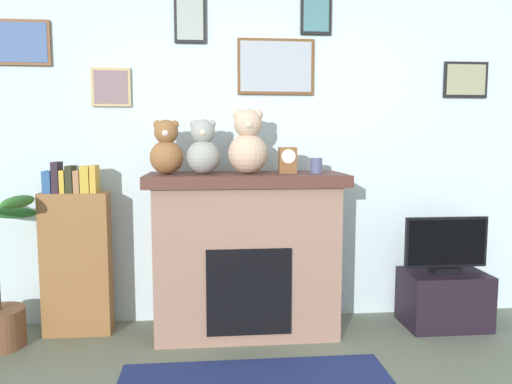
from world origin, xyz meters
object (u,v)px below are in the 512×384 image
at_px(tv_stand, 444,299).
at_px(bookshelf, 76,256).
at_px(teddy_bear_brown, 203,149).
at_px(fireplace, 246,253).
at_px(television, 446,246).
at_px(candle_jar, 316,166).
at_px(teddy_bear_tan, 166,150).
at_px(mantel_clock, 288,160).
at_px(teddy_bear_cream, 248,145).

bearing_deg(tv_stand, bookshelf, 177.83).
distance_m(bookshelf, teddy_bear_brown, 1.16).
height_order(fireplace, teddy_bear_brown, teddy_bear_brown).
distance_m(television, candle_jar, 1.13).
bearing_deg(teddy_bear_tan, television, -0.46).
bearing_deg(tv_stand, teddy_bear_tan, 179.58).
bearing_deg(tv_stand, fireplace, 178.71).
distance_m(fireplace, mantel_clock, 0.71).
bearing_deg(teddy_bear_brown, teddy_bear_cream, -0.02).
relative_size(bookshelf, teddy_bear_brown, 3.27).
bearing_deg(teddy_bear_tan, mantel_clock, -0.06).
relative_size(television, teddy_bear_brown, 1.65).
relative_size(television, mantel_clock, 3.37).
height_order(mantel_clock, teddy_bear_brown, teddy_bear_brown).
xyz_separation_m(television, mantel_clock, (-1.17, 0.02, 0.62)).
relative_size(candle_jar, teddy_bear_tan, 0.29).
bearing_deg(tv_stand, mantel_clock, 179.32).
bearing_deg(teddy_bear_brown, tv_stand, -0.48).
bearing_deg(bookshelf, candle_jar, -2.90).
bearing_deg(teddy_bear_tan, fireplace, 1.93).
bearing_deg(teddy_bear_brown, teddy_bear_tan, 180.00).
distance_m(tv_stand, candle_jar, 1.38).
bearing_deg(teddy_bear_brown, television, -0.53).
relative_size(teddy_bear_tan, teddy_bear_brown, 0.99).
xyz_separation_m(tv_stand, television, (0.00, -0.00, 0.40)).
xyz_separation_m(bookshelf, mantel_clock, (1.47, -0.09, 0.67)).
distance_m(bookshelf, teddy_bear_tan, 0.99).
relative_size(mantel_clock, teddy_bear_tan, 0.49).
distance_m(fireplace, television, 1.46).
distance_m(teddy_bear_brown, teddy_bear_cream, 0.31).
bearing_deg(television, mantel_clock, 179.25).
height_order(bookshelf, television, bookshelf).
relative_size(bookshelf, mantel_clock, 6.69).
relative_size(bookshelf, candle_jar, 11.36).
bearing_deg(teddy_bear_brown, bookshelf, 174.53).
bearing_deg(tv_stand, teddy_bear_brown, 179.52).
bearing_deg(fireplace, tv_stand, -1.29).
distance_m(bookshelf, mantel_clock, 1.62).
relative_size(mantel_clock, teddy_bear_brown, 0.49).
bearing_deg(mantel_clock, teddy_bear_tan, 179.94).
distance_m(bookshelf, teddy_bear_cream, 1.43).
bearing_deg(television, teddy_bear_cream, 179.36).
xyz_separation_m(fireplace, teddy_bear_tan, (-0.54, -0.02, 0.73)).
bearing_deg(television, tv_stand, 90.00).
height_order(tv_stand, mantel_clock, mantel_clock).
xyz_separation_m(fireplace, television, (1.46, -0.03, 0.03)).
distance_m(tv_stand, mantel_clock, 1.55).
relative_size(fireplace, mantel_clock, 7.50).
xyz_separation_m(tv_stand, mantel_clock, (-1.17, 0.01, 1.02)).
height_order(candle_jar, teddy_bear_tan, teddy_bear_tan).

